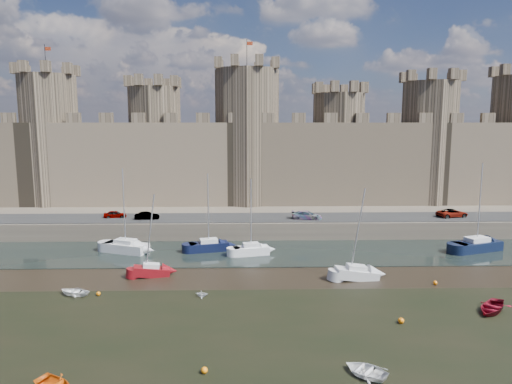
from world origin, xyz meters
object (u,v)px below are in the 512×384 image
(car_0, at_px, (115,214))
(car_1, at_px, (147,216))
(car_2, at_px, (307,215))
(sailboat_1, at_px, (209,245))
(sailboat_3, at_px, (477,245))
(sailboat_4, at_px, (151,270))
(sailboat_2, at_px, (251,249))
(sailboat_0, at_px, (126,247))
(sailboat_5, at_px, (357,273))
(car_3, at_px, (452,213))

(car_0, distance_m, car_1, 5.13)
(car_2, height_order, sailboat_1, sailboat_1)
(sailboat_3, relative_size, sailboat_4, 1.26)
(car_1, bearing_deg, sailboat_2, -128.34)
(car_1, bearing_deg, sailboat_4, -171.31)
(sailboat_0, bearing_deg, sailboat_5, -1.64)
(sailboat_4, bearing_deg, car_1, 91.13)
(sailboat_3, distance_m, sailboat_5, 20.79)
(car_0, height_order, sailboat_1, sailboat_1)
(sailboat_1, distance_m, sailboat_5, 19.80)
(sailboat_1, height_order, sailboat_2, sailboat_1)
(car_1, xyz_separation_m, sailboat_1, (9.56, -8.12, -2.28))
(car_0, height_order, car_2, car_2)
(sailboat_2, height_order, sailboat_4, sailboat_2)
(car_3, distance_m, sailboat_2, 31.96)
(car_2, distance_m, car_3, 21.84)
(car_0, relative_size, car_3, 0.71)
(sailboat_0, distance_m, sailboat_4, 10.51)
(car_0, xyz_separation_m, car_1, (4.95, -1.35, 0.01))
(sailboat_4, bearing_deg, sailboat_0, 107.04)
(car_0, bearing_deg, sailboat_0, -163.17)
(sailboat_0, distance_m, sailboat_5, 28.96)
(sailboat_3, bearing_deg, car_0, 149.00)
(car_0, height_order, sailboat_3, sailboat_3)
(sailboat_5, bearing_deg, car_2, 92.65)
(car_3, bearing_deg, car_2, 79.25)
(car_3, distance_m, sailboat_1, 36.59)
(car_1, height_order, sailboat_3, sailboat_3)
(car_1, xyz_separation_m, car_3, (45.00, 0.62, 0.07))
(car_3, xyz_separation_m, sailboat_3, (-0.97, -9.49, -2.28))
(car_2, xyz_separation_m, sailboat_2, (-8.23, -9.62, -2.35))
(sailboat_1, xyz_separation_m, sailboat_3, (34.47, -0.75, 0.06))
(car_0, distance_m, sailboat_1, 17.47)
(car_3, relative_size, sailboat_0, 0.43)
(car_2, distance_m, sailboat_1, 15.84)
(car_3, distance_m, sailboat_5, 27.57)
(sailboat_3, bearing_deg, sailboat_0, 160.36)
(sailboat_5, bearing_deg, sailboat_3, 23.95)
(car_3, xyz_separation_m, sailboat_5, (-19.03, -19.80, -2.43))
(car_1, bearing_deg, sailboat_5, -130.98)
(sailboat_5, bearing_deg, sailboat_0, 152.66)
(car_2, relative_size, sailboat_0, 0.40)
(car_3, bearing_deg, sailboat_2, 96.08)
(sailboat_0, xyz_separation_m, sailboat_3, (44.98, -0.33, 0.03))
(sailboat_1, height_order, sailboat_3, sailboat_3)
(car_1, bearing_deg, car_0, 70.22)
(car_0, height_order, car_1, car_1)
(sailboat_0, relative_size, sailboat_4, 1.19)
(car_2, relative_size, sailboat_5, 0.44)
(sailboat_1, relative_size, sailboat_3, 0.89)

